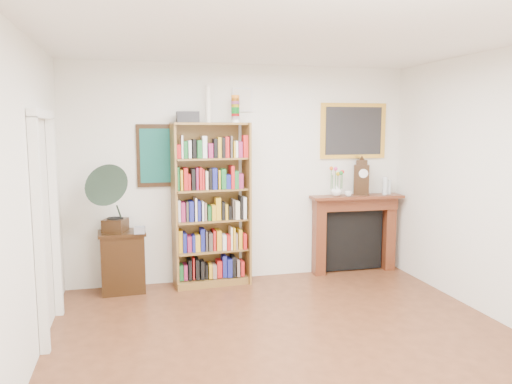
% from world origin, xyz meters
% --- Properties ---
extents(room, '(4.51, 5.01, 2.81)m').
position_xyz_m(room, '(0.00, 0.00, 1.40)').
color(room, '#4D2917').
rests_on(room, ground).
extents(door_casing, '(0.08, 1.02, 2.17)m').
position_xyz_m(door_casing, '(-2.21, 1.20, 1.26)').
color(door_casing, white).
rests_on(door_casing, left_wall).
extents(teal_poster, '(0.58, 0.04, 0.78)m').
position_xyz_m(teal_poster, '(-1.05, 2.48, 1.65)').
color(teal_poster, black).
rests_on(teal_poster, back_wall).
extents(small_picture, '(0.26, 0.04, 0.30)m').
position_xyz_m(small_picture, '(0.00, 2.48, 2.35)').
color(small_picture, white).
rests_on(small_picture, back_wall).
extents(gilt_painting, '(0.95, 0.04, 0.75)m').
position_xyz_m(gilt_painting, '(1.55, 2.48, 1.95)').
color(gilt_painting, gold).
rests_on(gilt_painting, back_wall).
extents(bookshelf, '(0.98, 0.42, 2.37)m').
position_xyz_m(bookshelf, '(-0.44, 2.31, 1.15)').
color(bookshelf, brown).
rests_on(bookshelf, floor).
extents(side_cabinet, '(0.57, 0.43, 0.75)m').
position_xyz_m(side_cabinet, '(-1.54, 2.28, 0.38)').
color(side_cabinet, black).
rests_on(side_cabinet, floor).
extents(fireplace, '(1.29, 0.36, 1.08)m').
position_xyz_m(fireplace, '(1.56, 2.40, 0.63)').
color(fireplace, '#4B1F11').
rests_on(fireplace, floor).
extents(gramophone, '(0.70, 0.77, 0.83)m').
position_xyz_m(gramophone, '(-1.62, 2.16, 1.22)').
color(gramophone, black).
rests_on(gramophone, side_cabinet).
extents(cd_stack, '(0.13, 0.13, 0.08)m').
position_xyz_m(cd_stack, '(-1.33, 2.12, 0.79)').
color(cd_stack, '#ADADB9').
rests_on(cd_stack, side_cabinet).
extents(mantel_clock, '(0.23, 0.18, 0.48)m').
position_xyz_m(mantel_clock, '(1.65, 2.39, 1.31)').
color(mantel_clock, black).
rests_on(mantel_clock, fireplace).
extents(flower_vase, '(0.15, 0.15, 0.15)m').
position_xyz_m(flower_vase, '(1.27, 2.36, 1.16)').
color(flower_vase, white).
rests_on(flower_vase, fireplace).
extents(teacup, '(0.11, 0.11, 0.08)m').
position_xyz_m(teacup, '(1.40, 2.27, 1.12)').
color(teacup, silver).
rests_on(teacup, fireplace).
extents(bottle_left, '(0.07, 0.07, 0.24)m').
position_xyz_m(bottle_left, '(1.98, 2.34, 1.20)').
color(bottle_left, silver).
rests_on(bottle_left, fireplace).
extents(bottle_right, '(0.06, 0.06, 0.20)m').
position_xyz_m(bottle_right, '(2.06, 2.37, 1.18)').
color(bottle_right, silver).
rests_on(bottle_right, fireplace).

